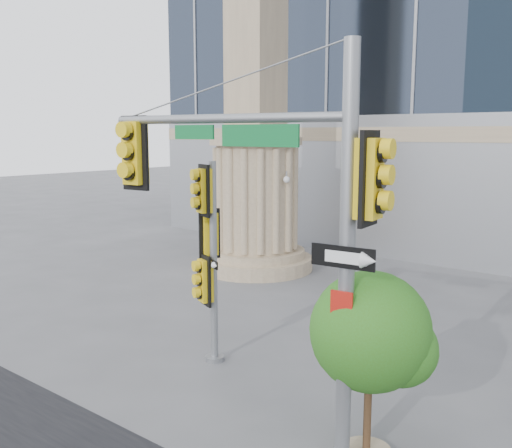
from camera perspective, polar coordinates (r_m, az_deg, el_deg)
The scene contains 5 objects.
ground at distance 12.19m, azimuth -4.54°, elevation -16.48°, with size 120.00×120.00×0.00m, color #545456.
monument at distance 21.73m, azimuth -0.02°, elevation 9.79°, with size 4.40×4.40×16.60m.
main_signal_pole at distance 9.02m, azimuth 2.26°, elevation 1.60°, with size 5.11×0.95×6.59m.
secondary_signal_pole at distance 12.93m, azimuth -4.80°, elevation -2.21°, with size 0.79×0.77×4.64m.
street_tree at distance 9.46m, azimuth 11.58°, elevation -10.96°, with size 1.99×1.94×3.10m.
Camera 1 is at (7.55, -7.99, 5.26)m, focal length 40.00 mm.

